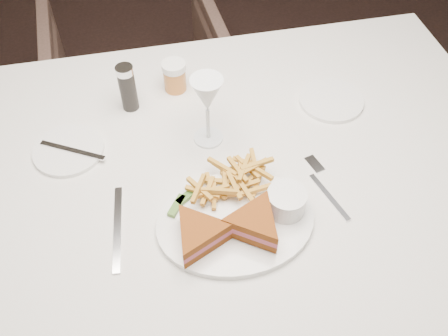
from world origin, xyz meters
TOP-DOWN VIEW (x-y plane):
  - table at (-0.29, 0.20)m, footprint 1.49×1.08m
  - chair_far at (-0.34, 1.04)m, footprint 0.68×0.64m
  - table_setting at (-0.30, 0.14)m, footprint 0.80×0.63m

SIDE VIEW (x-z plane):
  - chair_far at x=-0.34m, z-range 0.00..0.66m
  - table at x=-0.29m, z-range 0.00..0.75m
  - table_setting at x=-0.30m, z-range 0.70..0.88m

